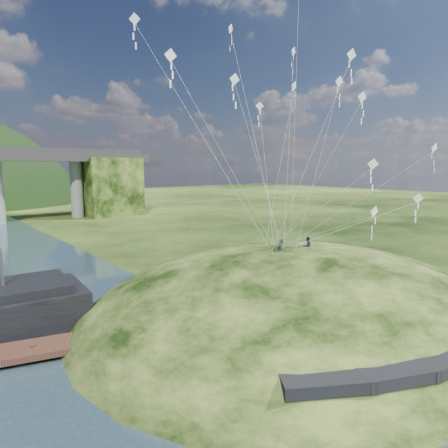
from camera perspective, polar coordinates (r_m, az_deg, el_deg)
ground at (r=26.39m, az=1.54°, el=-17.63°), size 320.00×320.00×0.00m
grass_hill at (r=33.47m, az=10.01°, el=-14.70°), size 36.00×32.00×13.00m
wooden_dock at (r=27.92m, az=-18.28°, el=-15.42°), size 15.99×6.50×1.13m
kite_flyers at (r=32.53m, az=10.36°, el=-1.92°), size 3.83×0.81×1.87m
kite_swarm at (r=30.89m, az=10.62°, el=18.65°), size 16.73×15.79×19.57m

